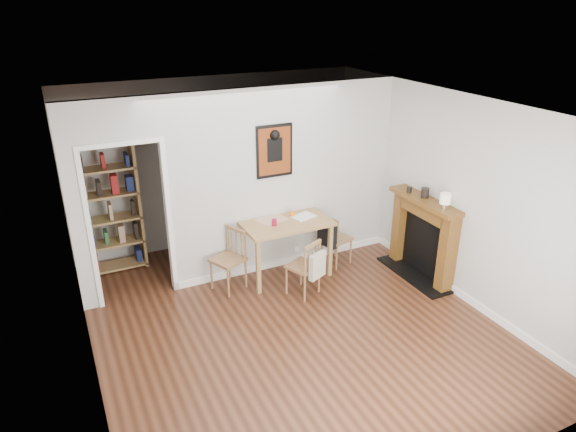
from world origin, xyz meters
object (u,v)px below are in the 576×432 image
mantel_lamp (445,199)px  red_glass (274,222)px  notebook (304,216)px  chair_front (304,267)px  bookshelf (110,207)px  orange_fruit (292,214)px  chair_right (336,238)px  fireplace (424,235)px  ceramic_jar_a (425,193)px  dining_table (285,227)px  ceramic_jar_b (409,190)px  chair_left (228,260)px

mantel_lamp → red_glass: bearing=147.9°
notebook → mantel_lamp: bearing=-42.2°
chair_front → bookshelf: bookshelf is taller
orange_fruit → mantel_lamp: size_ratio=0.38×
red_glass → orange_fruit: 0.39m
orange_fruit → mantel_lamp: bearing=-41.6°
chair_right → red_glass: (-1.00, -0.04, 0.47)m
fireplace → ceramic_jar_a: size_ratio=9.54×
notebook → dining_table: bearing=179.1°
mantel_lamp → ceramic_jar_b: mantel_lamp is taller
bookshelf → ceramic_jar_b: size_ratio=21.98×
bookshelf → notebook: bearing=-26.9°
bookshelf → ceramic_jar_a: 4.33m
ceramic_jar_a → dining_table: bearing=154.7°
chair_left → chair_right: size_ratio=1.08×
chair_front → ceramic_jar_a: bearing=-7.3°
red_glass → ceramic_jar_b: 1.91m
chair_right → mantel_lamp: (0.85, -1.20, 0.89)m
dining_table → chair_front: 0.67m
chair_left → notebook: size_ratio=2.76×
dining_table → bookshelf: size_ratio=0.62×
red_glass → notebook: red_glass is taller
fireplace → orange_fruit: fireplace is taller
dining_table → chair_front: size_ratio=1.53×
bookshelf → red_glass: bearing=-34.1°
fireplace → mantel_lamp: 0.78m
dining_table → red_glass: (-0.20, -0.08, 0.14)m
chair_left → notebook: chair_left is taller
red_glass → chair_front: bearing=-69.4°
bookshelf → ceramic_jar_a: bookshelf is taller
mantel_lamp → notebook: bearing=137.8°
chair_front → red_glass: red_glass is taller
chair_right → bookshelf: bookshelf is taller
notebook → ceramic_jar_b: 1.50m
notebook → ceramic_jar_b: ceramic_jar_b is taller
chair_front → ceramic_jar_a: (1.71, -0.22, 0.82)m
chair_left → bookshelf: bookshelf is taller
fireplace → red_glass: (-1.92, 0.77, 0.25)m
bookshelf → mantel_lamp: 4.51m
mantel_lamp → orange_fruit: bearing=138.4°
fireplace → orange_fruit: (-1.56, 0.93, 0.25)m
bookshelf → orange_fruit: size_ratio=24.08×
dining_table → chair_left: chair_left is taller
chair_right → chair_front: 0.97m
bookshelf → red_glass: bookshelf is taller
red_glass → chair_left: bearing=175.1°
orange_fruit → ceramic_jar_a: (1.54, -0.89, 0.36)m
fireplace → ceramic_jar_a: 0.61m
fireplace → orange_fruit: 1.84m
orange_fruit → ceramic_jar_b: (1.47, -0.65, 0.34)m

